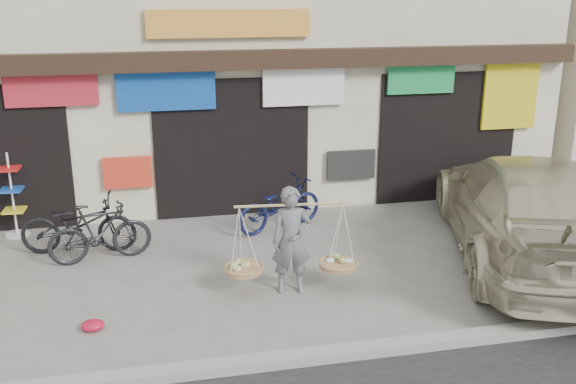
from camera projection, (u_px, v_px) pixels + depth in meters
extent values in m
plane|color=gray|center=(265.00, 290.00, 9.58)|extent=(70.00, 70.00, 0.00)
cube|color=gray|center=(294.00, 358.00, 7.70)|extent=(70.00, 0.25, 0.12)
cube|color=beige|center=(213.00, 26.00, 14.58)|extent=(14.00, 6.00, 7.00)
cube|color=black|center=(231.00, 60.00, 11.78)|extent=(14.00, 0.35, 0.35)
cube|color=black|center=(231.00, 145.00, 12.67)|extent=(3.00, 0.60, 2.70)
cube|color=black|center=(442.00, 135.00, 13.57)|extent=(3.00, 0.60, 2.70)
cube|color=#B62430|center=(51.00, 89.00, 11.34)|extent=(1.60, 0.08, 0.60)
cube|color=#1046A2|center=(166.00, 92.00, 11.77)|extent=(1.80, 0.08, 0.70)
cube|color=white|center=(304.00, 87.00, 12.30)|extent=(1.60, 0.08, 0.70)
cube|color=#1B9048|center=(421.00, 78.00, 12.75)|extent=(1.40, 0.08, 0.60)
cube|color=gold|center=(510.00, 95.00, 13.27)|extent=(1.20, 0.08, 1.40)
cube|color=red|center=(128.00, 172.00, 12.07)|extent=(0.90, 0.08, 0.60)
cube|color=#272727|center=(351.00, 165.00, 12.98)|extent=(1.00, 0.08, 0.60)
cube|color=gold|center=(229.00, 23.00, 11.65)|extent=(3.00, 0.08, 0.50)
imported|color=slate|center=(292.00, 241.00, 9.33)|extent=(0.62, 0.44, 1.61)
cylinder|color=tan|center=(292.00, 205.00, 9.16)|extent=(1.65, 0.20, 0.04)
cylinder|color=#AA7F51|center=(244.00, 269.00, 9.38)|extent=(0.56, 0.56, 0.07)
ellipsoid|color=#A5BF66|center=(244.00, 266.00, 9.36)|extent=(0.39, 0.39, 0.10)
cylinder|color=#AA7F51|center=(338.00, 265.00, 9.53)|extent=(0.56, 0.56, 0.07)
ellipsoid|color=#A5BF66|center=(338.00, 261.00, 9.51)|extent=(0.39, 0.39, 0.10)
imported|color=black|center=(78.00, 224.00, 10.83)|extent=(1.98, 0.89, 1.01)
imported|color=black|center=(100.00, 232.00, 10.48)|extent=(1.72, 0.77, 1.00)
imported|color=#10163C|center=(280.00, 205.00, 11.91)|extent=(1.90, 1.31, 0.95)
imported|color=beige|center=(528.00, 207.00, 10.56)|extent=(4.12, 6.41, 1.73)
cube|color=black|center=(492.00, 178.00, 13.33)|extent=(1.65, 0.62, 0.45)
cube|color=silver|center=(490.00, 181.00, 13.43)|extent=(0.43, 0.16, 0.12)
cylinder|color=silver|center=(18.00, 234.00, 11.71)|extent=(0.43, 0.43, 0.04)
cylinder|color=silver|center=(12.00, 195.00, 11.48)|extent=(0.04, 0.04, 1.55)
cube|color=yellow|center=(14.00, 210.00, 11.57)|extent=(0.39, 0.39, 0.04)
cube|color=#194CB2|center=(12.00, 190.00, 11.46)|extent=(0.39, 0.39, 0.04)
cube|color=red|center=(9.00, 169.00, 11.34)|extent=(0.39, 0.39, 0.04)
ellipsoid|color=red|center=(93.00, 325.00, 8.44)|extent=(0.31, 0.25, 0.14)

